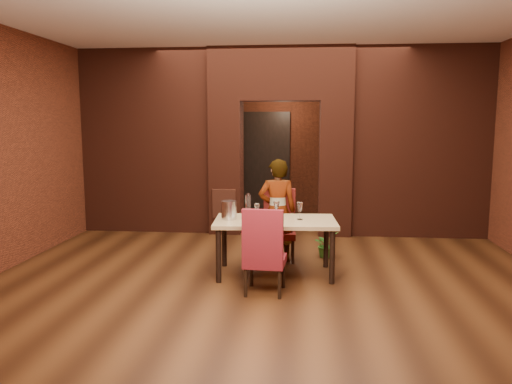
# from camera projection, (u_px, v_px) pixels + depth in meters

# --- Properties ---
(floor) EXTENTS (8.00, 8.00, 0.00)m
(floor) POSITION_uv_depth(u_px,v_px,m) (273.00, 264.00, 6.89)
(floor) COLOR #432410
(floor) RESTS_ON ground
(ceiling) EXTENTS (7.00, 8.00, 0.04)m
(ceiling) POSITION_uv_depth(u_px,v_px,m) (274.00, 24.00, 6.44)
(ceiling) COLOR silver
(ceiling) RESTS_ON ground
(wall_back) EXTENTS (7.00, 0.04, 3.20)m
(wall_back) POSITION_uv_depth(u_px,v_px,m) (285.00, 138.00, 10.61)
(wall_back) COLOR maroon
(wall_back) RESTS_ON ground
(wall_front) EXTENTS (7.00, 0.04, 3.20)m
(wall_front) POSITION_uv_depth(u_px,v_px,m) (227.00, 186.00, 2.72)
(wall_front) COLOR maroon
(wall_front) RESTS_ON ground
(wall_left) EXTENTS (0.04, 8.00, 3.20)m
(wall_left) POSITION_uv_depth(u_px,v_px,m) (25.00, 147.00, 7.00)
(wall_left) COLOR maroon
(wall_left) RESTS_ON ground
(pillar_left) EXTENTS (0.55, 0.55, 2.30)m
(pillar_left) POSITION_uv_depth(u_px,v_px,m) (226.00, 168.00, 8.79)
(pillar_left) COLOR maroon
(pillar_left) RESTS_ON ground
(pillar_right) EXTENTS (0.55, 0.55, 2.30)m
(pillar_right) POSITION_uv_depth(u_px,v_px,m) (335.00, 168.00, 8.61)
(pillar_right) COLOR maroon
(pillar_right) RESTS_ON ground
(lintel) EXTENTS (2.45, 0.55, 0.90)m
(lintel) POSITION_uv_depth(u_px,v_px,m) (281.00, 74.00, 8.48)
(lintel) COLOR maroon
(lintel) RESTS_ON ground
(wing_wall_left) EXTENTS (2.28, 0.35, 3.20)m
(wing_wall_left) POSITION_uv_depth(u_px,v_px,m) (148.00, 142.00, 8.86)
(wing_wall_left) COLOR maroon
(wing_wall_left) RESTS_ON ground
(wing_wall_right) EXTENTS (2.28, 0.35, 3.20)m
(wing_wall_right) POSITION_uv_depth(u_px,v_px,m) (420.00, 143.00, 8.41)
(wing_wall_right) COLOR maroon
(wing_wall_right) RESTS_ON ground
(vent_panel) EXTENTS (0.40, 0.03, 0.50)m
(vent_panel) POSITION_uv_depth(u_px,v_px,m) (224.00, 204.00, 8.58)
(vent_panel) COLOR #9F472E
(vent_panel) RESTS_ON ground
(rear_door) EXTENTS (0.90, 0.08, 2.10)m
(rear_door) POSITION_uv_depth(u_px,v_px,m) (266.00, 164.00, 10.67)
(rear_door) COLOR black
(rear_door) RESTS_ON ground
(rear_door_frame) EXTENTS (1.02, 0.04, 2.22)m
(rear_door_frame) POSITION_uv_depth(u_px,v_px,m) (266.00, 164.00, 10.63)
(rear_door_frame) COLOR black
(rear_door_frame) RESTS_ON ground
(dining_table) EXTENTS (1.58, 0.95, 0.72)m
(dining_table) POSITION_uv_depth(u_px,v_px,m) (275.00, 247.00, 6.38)
(dining_table) COLOR tan
(dining_table) RESTS_ON ground
(chair_far) EXTENTS (0.47, 0.47, 1.00)m
(chair_far) POSITION_uv_depth(u_px,v_px,m) (279.00, 225.00, 7.04)
(chair_far) COLOR maroon
(chair_far) RESTS_ON ground
(chair_near) EXTENTS (0.49, 0.49, 1.00)m
(chair_near) POSITION_uv_depth(u_px,v_px,m) (265.00, 250.00, 5.68)
(chair_near) COLOR maroon
(chair_near) RESTS_ON ground
(person_seated) EXTENTS (0.57, 0.41, 1.44)m
(person_seated) POSITION_uv_depth(u_px,v_px,m) (277.00, 210.00, 6.95)
(person_seated) COLOR white
(person_seated) RESTS_ON ground
(wine_glass_a) EXTENTS (0.08, 0.08, 0.19)m
(wine_glass_a) POSITION_uv_depth(u_px,v_px,m) (257.00, 211.00, 6.41)
(wine_glass_a) COLOR white
(wine_glass_a) RESTS_ON dining_table
(wine_glass_b) EXTENTS (0.09, 0.09, 0.21)m
(wine_glass_b) POSITION_uv_depth(u_px,v_px,m) (276.00, 210.00, 6.45)
(wine_glass_b) COLOR white
(wine_glass_b) RESTS_ON dining_table
(wine_glass_c) EXTENTS (0.09, 0.09, 0.22)m
(wine_glass_c) POSITION_uv_depth(u_px,v_px,m) (300.00, 211.00, 6.32)
(wine_glass_c) COLOR silver
(wine_glass_c) RESTS_ON dining_table
(tasting_sheet) EXTENTS (0.38, 0.35, 0.00)m
(tasting_sheet) POSITION_uv_depth(u_px,v_px,m) (258.00, 222.00, 6.18)
(tasting_sheet) COLOR silver
(tasting_sheet) RESTS_ON dining_table
(wine_bucket) EXTENTS (0.19, 0.19, 0.24)m
(wine_bucket) POSITION_uv_depth(u_px,v_px,m) (229.00, 210.00, 6.34)
(wine_bucket) COLOR silver
(wine_bucket) RESTS_ON dining_table
(water_bottle) EXTENTS (0.07, 0.07, 0.31)m
(water_bottle) POSITION_uv_depth(u_px,v_px,m) (248.00, 205.00, 6.51)
(water_bottle) COLOR white
(water_bottle) RESTS_ON dining_table
(potted_plant) EXTENTS (0.43, 0.44, 0.37)m
(potted_plant) POSITION_uv_depth(u_px,v_px,m) (325.00, 244.00, 7.24)
(potted_plant) COLOR #306D22
(potted_plant) RESTS_ON ground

